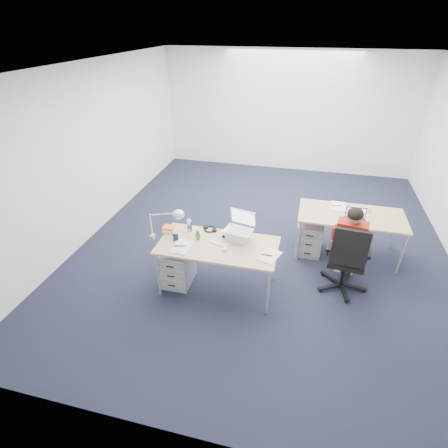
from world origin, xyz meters
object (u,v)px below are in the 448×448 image
(dark_laptop, at_px, (356,216))
(can_koozie, at_px, (176,236))
(water_bottle, at_px, (189,225))
(desk_lamp, at_px, (162,224))
(computer_mouse, at_px, (225,249))
(drawer_pedestal_far, at_px, (309,236))
(headphones, at_px, (210,229))
(desk_near, at_px, (218,247))
(book_stack, at_px, (169,229))
(cordless_phone, at_px, (190,227))
(far_cup, at_px, (369,209))
(drawer_pedestal_near, at_px, (178,266))
(desk_far, at_px, (351,217))
(office_chair, at_px, (344,271))
(sunglasses, at_px, (225,237))
(bear_figurine, at_px, (198,235))
(wireless_keyboard, at_px, (220,243))
(seated_person, at_px, (349,244))
(silver_laptop, at_px, (238,227))

(dark_laptop, bearing_deg, can_koozie, -155.69)
(water_bottle, bearing_deg, desk_lamp, -130.88)
(computer_mouse, height_order, dark_laptop, dark_laptop)
(drawer_pedestal_far, distance_m, headphones, 1.74)
(desk_near, bearing_deg, book_stack, 168.77)
(cordless_phone, relative_size, far_cup, 1.63)
(desk_near, relative_size, drawer_pedestal_near, 2.91)
(desk_far, height_order, office_chair, office_chair)
(desk_near, bearing_deg, sunglasses, 70.63)
(can_koozie, height_order, bear_figurine, bear_figurine)
(wireless_keyboard, xyz_separation_m, far_cup, (2.05, 1.43, 0.04))
(seated_person, height_order, water_bottle, seated_person)
(seated_person, distance_m, computer_mouse, 1.74)
(desk_far, height_order, sunglasses, sunglasses)
(computer_mouse, bearing_deg, drawer_pedestal_near, 178.15)
(book_stack, relative_size, desk_lamp, 0.35)
(cordless_phone, bearing_deg, seated_person, 19.27)
(desk_near, bearing_deg, can_koozie, -177.82)
(headphones, xyz_separation_m, bear_figurine, (-0.09, -0.28, 0.05))
(office_chair, height_order, dark_laptop, office_chair)
(desk_near, bearing_deg, far_cup, 35.25)
(bear_figurine, bearing_deg, dark_laptop, 35.68)
(can_koozie, height_order, desk_lamp, desk_lamp)
(drawer_pedestal_far, height_order, headphones, headphones)
(wireless_keyboard, distance_m, computer_mouse, 0.17)
(book_stack, height_order, far_cup, far_cup)
(office_chair, height_order, seated_person, seated_person)
(bear_figurine, relative_size, dark_laptop, 0.48)
(sunglasses, bearing_deg, wireless_keyboard, -83.10)
(drawer_pedestal_near, height_order, computer_mouse, computer_mouse)
(desk_far, height_order, water_bottle, water_bottle)
(wireless_keyboard, bearing_deg, far_cup, 52.37)
(desk_far, relative_size, seated_person, 1.25)
(office_chair, bearing_deg, drawer_pedestal_near, -165.14)
(dark_laptop, bearing_deg, silver_laptop, -150.81)
(drawer_pedestal_far, bearing_deg, seated_person, -52.59)
(drawer_pedestal_near, relative_size, sunglasses, 4.75)
(can_koozie, height_order, water_bottle, water_bottle)
(office_chair, relative_size, silver_laptop, 2.80)
(desk_near, xyz_separation_m, bear_figurine, (-0.30, 0.06, 0.12))
(wireless_keyboard, bearing_deg, drawer_pedestal_near, -158.71)
(book_stack, bearing_deg, dark_laptop, 19.70)
(computer_mouse, bearing_deg, silver_laptop, 73.10)
(wireless_keyboard, distance_m, desk_lamp, 0.82)
(desk_far, xyz_separation_m, computer_mouse, (-1.68, -1.40, 0.07))
(sunglasses, bearing_deg, drawer_pedestal_near, -140.69)
(computer_mouse, relative_size, headphones, 0.47)
(wireless_keyboard, bearing_deg, bear_figurine, -168.41)
(seated_person, distance_m, silver_laptop, 1.56)
(headphones, distance_m, water_bottle, 0.30)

